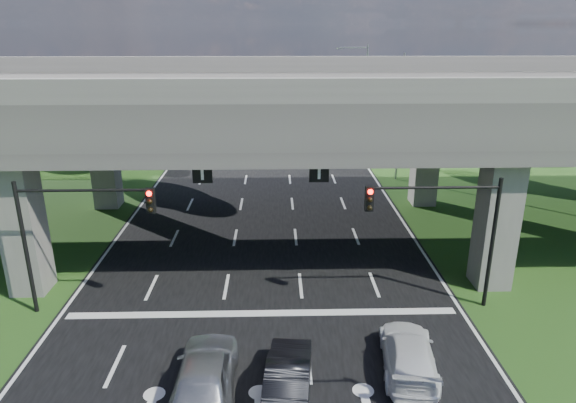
{
  "coord_description": "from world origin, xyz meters",
  "views": [
    {
      "loc": [
        0.62,
        -16.16,
        12.04
      ],
      "look_at": [
        1.27,
        8.99,
        3.31
      ],
      "focal_mm": 32.0,
      "sensor_mm": 36.0,
      "label": 1
    }
  ],
  "objects_px": {
    "streetlight_beyond": "(362,85)",
    "car_silver": "(205,375)",
    "signal_right": "(446,220)",
    "signal_left": "(73,223)",
    "streetlight_far": "(396,107)",
    "car_white": "(408,354)",
    "car_dark": "(288,375)"
  },
  "relations": [
    {
      "from": "car_silver",
      "to": "car_white",
      "type": "xyz_separation_m",
      "value": [
        7.2,
        1.24,
        -0.19
      ]
    },
    {
      "from": "signal_right",
      "to": "car_silver",
      "type": "relative_size",
      "value": 1.19
    },
    {
      "from": "signal_left",
      "to": "streetlight_beyond",
      "type": "xyz_separation_m",
      "value": [
        17.92,
        36.06,
        1.66
      ]
    },
    {
      "from": "signal_left",
      "to": "car_dark",
      "type": "distance_m",
      "value": 10.98
    },
    {
      "from": "signal_right",
      "to": "car_white",
      "type": "xyz_separation_m",
      "value": [
        -2.42,
        -4.44,
        -3.49
      ]
    },
    {
      "from": "signal_left",
      "to": "car_silver",
      "type": "relative_size",
      "value": 1.19
    },
    {
      "from": "signal_left",
      "to": "streetlight_beyond",
      "type": "height_order",
      "value": "streetlight_beyond"
    },
    {
      "from": "signal_right",
      "to": "car_silver",
      "type": "xyz_separation_m",
      "value": [
        -9.62,
        -5.67,
        -3.3
      ]
    },
    {
      "from": "signal_left",
      "to": "streetlight_far",
      "type": "relative_size",
      "value": 0.6
    },
    {
      "from": "car_silver",
      "to": "car_white",
      "type": "bearing_deg",
      "value": -170.19
    },
    {
      "from": "signal_left",
      "to": "car_dark",
      "type": "bearing_deg",
      "value": -32.11
    },
    {
      "from": "car_silver",
      "to": "car_white",
      "type": "height_order",
      "value": "car_silver"
    },
    {
      "from": "signal_right",
      "to": "car_dark",
      "type": "bearing_deg",
      "value": -140.9
    },
    {
      "from": "signal_right",
      "to": "streetlight_far",
      "type": "height_order",
      "value": "streetlight_far"
    },
    {
      "from": "streetlight_far",
      "to": "signal_right",
      "type": "bearing_deg",
      "value": -96.47
    },
    {
      "from": "car_silver",
      "to": "car_white",
      "type": "distance_m",
      "value": 7.31
    },
    {
      "from": "signal_right",
      "to": "signal_left",
      "type": "relative_size",
      "value": 1.0
    },
    {
      "from": "signal_right",
      "to": "car_white",
      "type": "relative_size",
      "value": 1.3
    },
    {
      "from": "signal_left",
      "to": "car_white",
      "type": "height_order",
      "value": "signal_left"
    },
    {
      "from": "car_silver",
      "to": "streetlight_beyond",
      "type": "bearing_deg",
      "value": -105.87
    },
    {
      "from": "car_white",
      "to": "signal_right",
      "type": "bearing_deg",
      "value": -110.99
    },
    {
      "from": "streetlight_far",
      "to": "car_silver",
      "type": "relative_size",
      "value": 1.98
    },
    {
      "from": "car_silver",
      "to": "car_white",
      "type": "relative_size",
      "value": 1.1
    },
    {
      "from": "signal_right",
      "to": "streetlight_far",
      "type": "distance_m",
      "value": 20.25
    },
    {
      "from": "streetlight_beyond",
      "to": "car_silver",
      "type": "bearing_deg",
      "value": -105.91
    },
    {
      "from": "streetlight_beyond",
      "to": "car_dark",
      "type": "relative_size",
      "value": 2.36
    },
    {
      "from": "signal_right",
      "to": "car_silver",
      "type": "height_order",
      "value": "signal_right"
    },
    {
      "from": "streetlight_far",
      "to": "streetlight_beyond",
      "type": "relative_size",
      "value": 1.0
    },
    {
      "from": "signal_right",
      "to": "streetlight_beyond",
      "type": "xyz_separation_m",
      "value": [
        2.27,
        36.06,
        1.66
      ]
    },
    {
      "from": "signal_right",
      "to": "car_white",
      "type": "distance_m",
      "value": 6.14
    },
    {
      "from": "signal_left",
      "to": "streetlight_far",
      "type": "xyz_separation_m",
      "value": [
        17.92,
        20.06,
        1.66
      ]
    },
    {
      "from": "signal_right",
      "to": "streetlight_beyond",
      "type": "relative_size",
      "value": 0.6
    }
  ]
}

